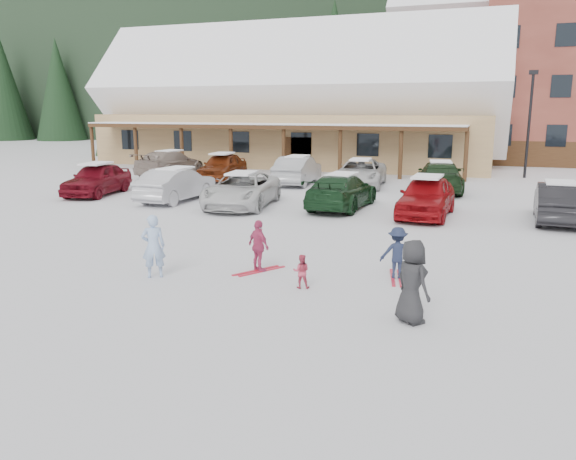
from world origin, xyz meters
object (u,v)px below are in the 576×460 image
(child_navy, at_px, (397,253))
(parked_car_7, at_px, (170,163))
(adult_skier, at_px, (153,246))
(parked_car_3, at_px, (342,191))
(parked_car_10, at_px, (360,173))
(parked_car_4, at_px, (426,196))
(parked_car_8, at_px, (222,167))
(lamp_post, at_px, (530,118))
(parked_car_9, at_px, (298,170))
(parked_car_0, at_px, (97,179))
(bystander_dark, at_px, (412,282))
(parked_car_1, at_px, (176,185))
(parked_car_5, at_px, (559,202))
(day_lodge, at_px, (295,110))
(parked_car_2, at_px, (242,190))
(toddler_red, at_px, (301,271))
(child_magenta, at_px, (259,246))
(parked_car_11, at_px, (440,177))

(child_navy, relative_size, parked_car_7, 0.24)
(adult_skier, bearing_deg, parked_car_3, -134.16)
(parked_car_3, height_order, parked_car_7, parked_car_7)
(parked_car_3, height_order, parked_car_10, parked_car_10)
(parked_car_4, bearing_deg, parked_car_8, 151.11)
(lamp_post, distance_m, parked_car_9, 14.07)
(child_navy, bearing_deg, parked_car_0, -41.38)
(parked_car_4, height_order, parked_car_7, parked_car_7)
(bystander_dark, relative_size, parked_car_0, 0.37)
(adult_skier, height_order, parked_car_1, adult_skier)
(parked_car_8, xyz_separation_m, parked_car_10, (8.06, -0.11, -0.05))
(child_navy, bearing_deg, adult_skier, 6.76)
(child_navy, relative_size, parked_car_8, 0.28)
(parked_car_1, xyz_separation_m, parked_car_5, (15.35, 0.55, -0.01))
(parked_car_7, xyz_separation_m, parked_car_9, (8.59, -1.10, -0.00))
(lamp_post, xyz_separation_m, parked_car_8, (-16.35, -7.04, -2.72))
(day_lodge, height_order, lamp_post, day_lodge)
(child_navy, bearing_deg, parked_car_2, -58.20)
(parked_car_4, height_order, parked_car_5, parked_car_4)
(bystander_dark, bearing_deg, toddler_red, 15.74)
(parked_car_0, distance_m, parked_car_10, 13.12)
(parked_car_1, height_order, parked_car_8, parked_car_8)
(toddler_red, bearing_deg, parked_car_9, -86.30)
(child_magenta, xyz_separation_m, parked_car_0, (-12.21, 9.25, 0.09))
(day_lodge, height_order, parked_car_4, day_lodge)
(parked_car_3, bearing_deg, lamp_post, -115.67)
(bystander_dark, bearing_deg, lamp_post, -55.08)
(parked_car_1, bearing_deg, bystander_dark, 138.83)
(parked_car_0, bearing_deg, parked_car_7, 87.03)
(parked_car_5, bearing_deg, parked_car_4, 7.90)
(toddler_red, xyz_separation_m, parked_car_1, (-9.13, 9.82, 0.34))
(bystander_dark, distance_m, parked_car_9, 20.18)
(parked_car_4, bearing_deg, parked_car_10, 122.24)
(bystander_dark, xyz_separation_m, parked_car_11, (-1.12, 17.98, -0.06))
(child_navy, height_order, parked_car_10, parked_car_10)
(toddler_red, distance_m, parked_car_2, 11.10)
(parked_car_0, bearing_deg, parked_car_11, 13.81)
(adult_skier, relative_size, parked_car_10, 0.30)
(parked_car_4, distance_m, parked_car_8, 14.36)
(bystander_dark, bearing_deg, parked_car_1, -1.56)
(toddler_red, height_order, child_navy, child_navy)
(adult_skier, xyz_separation_m, parked_car_7, (-10.94, 18.49, -0.00))
(child_magenta, distance_m, parked_car_0, 15.32)
(parked_car_0, xyz_separation_m, parked_car_9, (7.67, 6.83, 0.01))
(toddler_red, relative_size, parked_car_1, 0.18)
(parked_car_5, bearing_deg, day_lodge, -46.02)
(parked_car_7, bearing_deg, parked_car_10, 178.83)
(toddler_red, bearing_deg, adult_skier, -9.02)
(child_navy, xyz_separation_m, parked_car_7, (-16.46, 16.59, 0.14))
(parked_car_4, bearing_deg, child_navy, -85.76)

